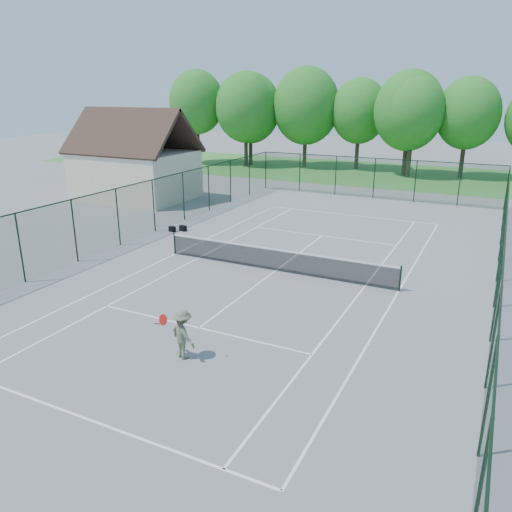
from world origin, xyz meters
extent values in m
plane|color=gray|center=(0.00, 0.00, 0.00)|extent=(140.00, 140.00, 0.00)
cube|color=#3F8834|center=(0.00, 30.00, 0.01)|extent=(80.00, 16.00, 0.01)
cube|color=white|center=(0.00, 11.88, 0.00)|extent=(10.97, 0.08, 0.01)
cube|color=white|center=(0.00, -11.88, 0.00)|extent=(10.97, 0.08, 0.01)
cube|color=white|center=(0.00, 6.40, 0.00)|extent=(8.23, 0.08, 0.01)
cube|color=white|center=(0.00, -6.40, 0.00)|extent=(8.23, 0.08, 0.01)
cube|color=white|center=(5.49, 0.00, 0.00)|extent=(0.08, 23.77, 0.01)
cube|color=white|center=(-5.49, 0.00, 0.00)|extent=(0.08, 23.77, 0.01)
cube|color=white|center=(4.12, 0.00, 0.00)|extent=(0.08, 23.77, 0.01)
cube|color=white|center=(-4.12, 0.00, 0.00)|extent=(0.08, 23.77, 0.01)
cube|color=white|center=(0.00, 0.00, 0.00)|extent=(0.08, 12.80, 0.01)
cylinder|color=black|center=(-5.50, 0.00, 0.55)|extent=(0.08, 0.08, 1.10)
cylinder|color=black|center=(5.50, 0.00, 0.55)|extent=(0.08, 0.08, 1.10)
cube|color=black|center=(0.00, 0.00, 0.50)|extent=(11.00, 0.02, 0.96)
cube|color=white|center=(0.00, 0.00, 1.00)|extent=(11.00, 0.05, 0.07)
cube|color=#193A22|center=(0.00, 18.00, 1.50)|extent=(18.00, 0.02, 3.00)
cube|color=#193A22|center=(9.00, 0.00, 1.50)|extent=(0.02, 36.00, 3.00)
cube|color=#193A22|center=(-9.00, 0.00, 1.50)|extent=(0.02, 36.00, 3.00)
cube|color=black|center=(0.00, 18.00, 3.00)|extent=(18.00, 0.05, 0.05)
cube|color=black|center=(9.00, 0.00, 3.00)|extent=(0.05, 36.00, 0.05)
cube|color=black|center=(-9.00, 0.00, 3.00)|extent=(0.05, 36.00, 0.05)
cube|color=beige|center=(-16.00, 10.00, 1.75)|extent=(8.00, 6.00, 3.50)
cube|color=#412C22|center=(-16.00, 11.50, 5.00)|extent=(8.60, 3.27, 3.27)
cube|color=#412C22|center=(-16.00, 8.50, 5.00)|extent=(8.60, 3.27, 3.27)
cylinder|color=#3F2C22|center=(-16.50, 30.00, 2.10)|extent=(0.40, 0.40, 4.20)
ellipsoid|color=#30882A|center=(-16.50, 30.00, 6.00)|extent=(6.40, 6.40, 7.40)
cylinder|color=#3F2C22|center=(0.00, 30.00, 2.10)|extent=(0.40, 0.40, 4.20)
ellipsoid|color=#30882A|center=(0.00, 30.00, 6.00)|extent=(6.40, 6.40, 7.40)
cube|color=black|center=(-8.09, 3.40, 0.15)|extent=(0.42, 0.30, 0.31)
cube|color=black|center=(-7.61, 3.80, 0.16)|extent=(0.45, 0.33, 0.32)
imported|color=#5F6749|center=(0.66, -8.29, 0.78)|extent=(1.16, 0.92, 1.57)
sphere|color=#E5F726|center=(1.49, -7.89, 0.77)|extent=(0.07, 0.07, 0.07)
camera|label=1|loc=(8.62, -19.40, 7.74)|focal=35.00mm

